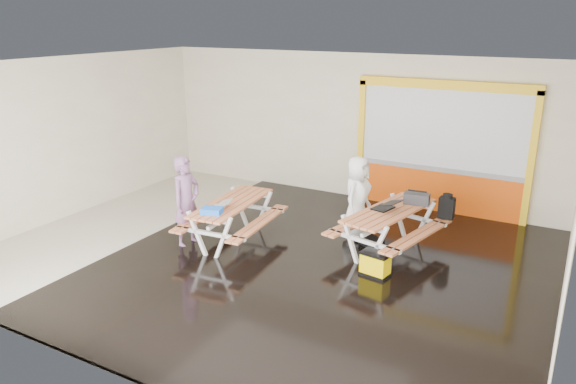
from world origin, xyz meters
The scene contains 14 objects.
room centered at (0.00, 0.00, 1.75)m, with size 10.02×8.02×3.52m.
deck centered at (1.25, 0.00, 0.03)m, with size 7.50×7.98×0.05m, color black.
kiosk centered at (2.20, 3.93, 1.44)m, with size 3.88×0.16×3.00m.
picnic_table_left centered at (-0.87, 0.20, 0.66)m, with size 1.64×2.27×0.86m.
picnic_table_right centered at (1.99, 1.22, 0.67)m, with size 1.94×2.47×0.88m.
person_left centered at (-1.56, -0.31, 0.90)m, with size 0.65×0.43×1.80m, color #7A5276.
person_right centered at (1.22, 1.51, 0.91)m, with size 0.80×0.52×1.64m, color white.
laptop_left centered at (-0.84, -0.19, 0.91)m, with size 0.46×0.44×0.16m.
laptop_right centered at (1.91, 1.20, 0.94)m, with size 0.55×0.51×0.20m.
blue_pouch centered at (-0.82, -0.50, 0.91)m, with size 0.37×0.26×0.11m, color blue.
toolbox centered at (2.33, 1.78, 0.98)m, with size 0.49×0.28×0.27m.
backpack centered at (2.82, 2.13, 0.80)m, with size 0.30×0.20×0.48m.
dark_case centered at (1.64, 1.29, 0.13)m, with size 0.41×0.31×0.15m, color black.
fluke_bag centered at (2.14, 0.13, 0.25)m, with size 0.53×0.39×0.42m.
Camera 1 is at (4.94, -8.04, 4.30)m, focal length 34.04 mm.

